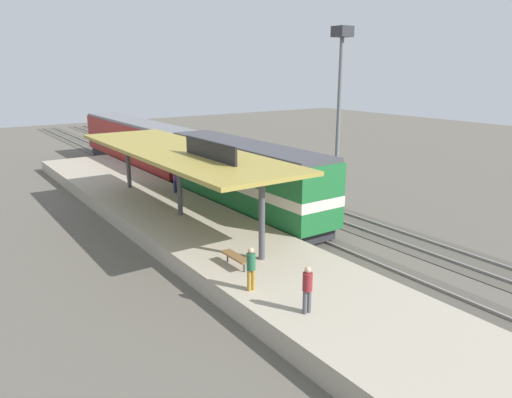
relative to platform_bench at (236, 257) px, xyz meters
name	(u,v)px	position (x,y,z in m)	size (l,w,h in m)	color
ground_plane	(273,211)	(8.00, 8.06, -1.34)	(120.00, 120.00, 0.00)	#5B564C
track_near	(247,216)	(6.00, 8.06, -1.31)	(3.20, 110.00, 0.16)	#4E4941
track_far	(303,204)	(10.60, 8.06, -1.31)	(3.20, 110.00, 0.16)	#4E4941
platform	(181,222)	(1.40, 8.06, -0.89)	(6.00, 44.00, 0.90)	#A89E89
station_canopy	(179,152)	(1.40, 7.97, 3.19)	(5.20, 18.00, 4.70)	#47474C
platform_bench	(236,257)	(0.00, 0.00, 0.00)	(0.44, 1.70, 0.50)	#333338
locomotive	(245,178)	(6.00, 8.32, 1.07)	(2.93, 14.43, 4.44)	#28282D
passenger_carriage_single	(137,143)	(6.00, 26.32, 0.97)	(2.90, 20.00, 4.24)	#28282D
light_mast	(340,77)	(13.80, 8.29, 7.05)	(1.10, 1.10, 11.70)	slate
person_waiting	(251,267)	(-0.71, -2.21, 0.51)	(0.34, 0.34, 1.71)	olive
person_walking	(176,179)	(3.44, 12.88, 0.51)	(0.34, 0.34, 1.71)	navy
person_boarding	(307,287)	(-0.13, -4.75, 0.51)	(0.34, 0.34, 1.71)	#4C4C51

